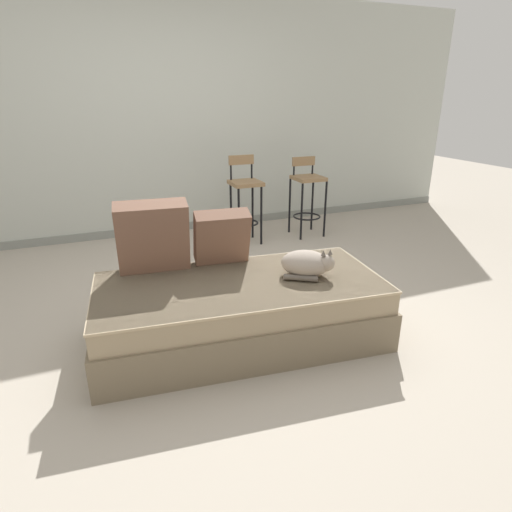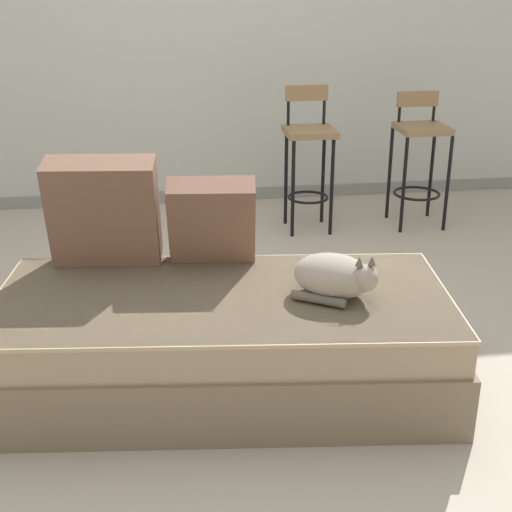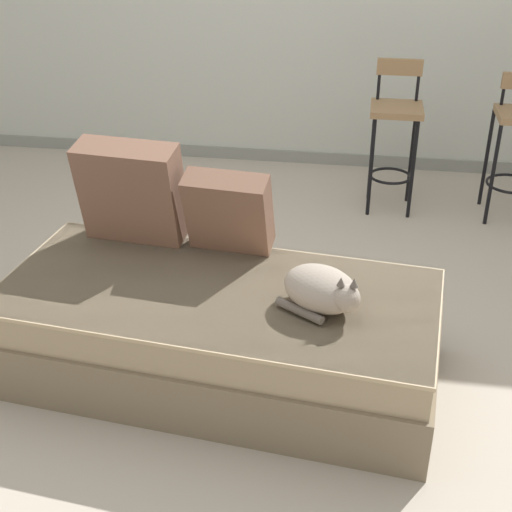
% 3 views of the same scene
% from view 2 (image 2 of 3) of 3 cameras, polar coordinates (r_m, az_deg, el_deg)
% --- Properties ---
extents(ground_plane, '(16.00, 16.00, 0.00)m').
position_cam_2_polar(ground_plane, '(3.42, -3.20, -6.71)').
color(ground_plane, '#A89E8E').
rests_on(ground_plane, ground).
extents(wall_back_panel, '(8.00, 0.10, 2.60)m').
position_cam_2_polar(wall_back_panel, '(5.26, -5.71, 18.17)').
color(wall_back_panel, '#B7BCB2').
rests_on(wall_back_panel, ground).
extents(wall_baseboard_trim, '(8.00, 0.02, 0.09)m').
position_cam_2_polar(wall_baseboard_trim, '(5.44, -5.19, 4.82)').
color(wall_baseboard_trim, gray).
rests_on(wall_baseboard_trim, ground).
extents(couch, '(1.94, 1.06, 0.42)m').
position_cam_2_polar(couch, '(2.97, -2.62, -6.74)').
color(couch, '#766750').
rests_on(couch, ground).
extents(throw_pillow_corner, '(0.49, 0.30, 0.49)m').
position_cam_2_polar(throw_pillow_corner, '(3.15, -12.08, 3.49)').
color(throw_pillow_corner, brown).
rests_on(throw_pillow_corner, couch).
extents(throw_pillow_middle, '(0.40, 0.28, 0.40)m').
position_cam_2_polar(throw_pillow_middle, '(3.11, -3.55, 2.86)').
color(throw_pillow_middle, brown).
rests_on(throw_pillow_middle, couch).
extents(cat, '(0.40, 0.37, 0.20)m').
position_cam_2_polar(cat, '(2.85, 6.37, -1.62)').
color(cat, gray).
rests_on(cat, couch).
extents(bar_stool_near_window, '(0.32, 0.32, 0.94)m').
position_cam_2_polar(bar_stool_near_window, '(4.72, 4.25, 8.59)').
color(bar_stool_near_window, black).
rests_on(bar_stool_near_window, ground).
extents(bar_stool_by_doorway, '(0.33, 0.33, 0.89)m').
position_cam_2_polar(bar_stool_by_doorway, '(4.94, 12.96, 8.37)').
color(bar_stool_by_doorway, black).
rests_on(bar_stool_by_doorway, ground).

